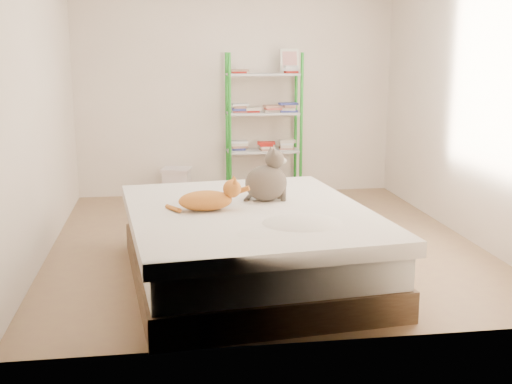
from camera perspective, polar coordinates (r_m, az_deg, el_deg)
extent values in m
cube|color=olive|center=(5.93, 0.63, -4.42)|extent=(3.80, 4.20, 0.01)
cube|color=#F1E0CC|center=(7.76, -1.78, 9.36)|extent=(3.80, 0.01, 2.60)
cube|color=#F1E0CC|center=(3.64, 5.85, 5.73)|extent=(3.80, 0.01, 2.60)
cube|color=#F1E0CC|center=(5.71, -18.71, 7.58)|extent=(0.01, 4.20, 2.60)
cube|color=#F1E0CC|center=(6.27, 18.26, 8.00)|extent=(0.01, 4.20, 2.60)
cube|color=brown|center=(4.94, -0.65, -6.59)|extent=(1.94, 2.32, 0.22)
cube|color=white|center=(4.87, -0.66, -4.09)|extent=(1.88, 2.25, 0.24)
cube|color=silver|center=(4.83, -0.66, -2.13)|extent=(1.98, 2.37, 0.11)
cylinder|color=green|center=(7.41, -2.35, 5.71)|extent=(0.04, 0.04, 1.70)
cylinder|color=green|center=(7.73, -2.60, 5.99)|extent=(0.04, 0.04, 1.70)
cylinder|color=green|center=(7.55, 4.04, 5.81)|extent=(0.04, 0.04, 1.70)
cylinder|color=green|center=(7.86, 3.54, 6.08)|extent=(0.04, 0.04, 1.70)
cube|color=#BABABA|center=(7.75, 0.67, 0.39)|extent=(0.86, 0.34, 0.02)
cube|color=#BABABA|center=(7.66, 0.68, 3.68)|extent=(0.86, 0.34, 0.02)
cube|color=#BABABA|center=(7.61, 0.69, 7.03)|extent=(0.86, 0.34, 0.02)
cube|color=#BABABA|center=(7.58, 0.70, 10.42)|extent=(0.86, 0.34, 0.02)
cube|color=#A31A13|center=(7.69, -1.54, 0.74)|extent=(0.20, 0.16, 0.09)
cube|color=#A31A13|center=(7.73, 0.67, 0.81)|extent=(0.20, 0.16, 0.09)
cube|color=#A31A13|center=(7.79, 2.85, 0.87)|extent=(0.20, 0.16, 0.09)
cube|color=#A31A13|center=(7.61, -1.56, 4.06)|extent=(0.20, 0.16, 0.09)
cube|color=#A31A13|center=(7.66, 0.68, 4.11)|extent=(0.20, 0.16, 0.09)
cube|color=#A31A13|center=(7.71, 2.89, 4.15)|extent=(0.20, 0.16, 0.09)
cube|color=#A31A13|center=(7.56, -1.58, 7.43)|extent=(0.20, 0.16, 0.09)
cube|color=#A31A13|center=(7.59, -0.06, 7.45)|extent=(0.20, 0.16, 0.09)
cube|color=#A31A13|center=(7.62, 1.44, 7.47)|extent=(0.20, 0.16, 0.09)
cube|color=#A31A13|center=(7.66, 2.93, 7.48)|extent=(0.20, 0.16, 0.09)
cube|color=#A31A13|center=(7.54, -1.60, 10.84)|extent=(0.20, 0.16, 0.09)
cube|color=#A31A13|center=(7.63, 2.96, 10.85)|extent=(0.20, 0.16, 0.09)
cube|color=white|center=(7.68, 3.00, 11.57)|extent=(0.22, 0.08, 0.28)
cube|color=#DF4737|center=(7.67, 3.02, 11.57)|extent=(0.17, 0.05, 0.21)
cube|color=#B37152|center=(6.61, 1.94, -1.01)|extent=(0.65, 0.60, 0.36)
cube|color=#622988|center=(6.44, 3.06, -1.44)|extent=(0.29, 0.15, 0.08)
cube|color=#B37152|center=(6.39, 2.25, 0.19)|extent=(0.54, 0.37, 0.11)
cube|color=silver|center=(7.61, -7.05, 0.63)|extent=(0.34, 0.31, 0.34)
cube|color=silver|center=(7.58, -7.08, 2.01)|extent=(0.38, 0.35, 0.03)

